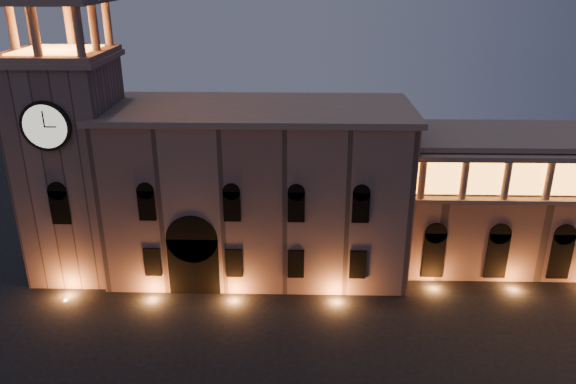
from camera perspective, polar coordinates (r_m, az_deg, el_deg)
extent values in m
cube|color=#856257|center=(58.29, -3.04, -0.03)|extent=(30.00, 12.00, 17.00)
cube|color=gray|center=(55.60, -3.22, 8.41)|extent=(30.80, 12.80, 0.60)
cube|color=black|center=(56.60, -9.45, -7.20)|extent=(5.00, 1.40, 6.00)
cylinder|color=black|center=(55.22, -9.64, -4.48)|extent=(5.00, 1.40, 5.00)
cube|color=orange|center=(56.53, -9.47, -7.48)|extent=(4.20, 0.20, 5.00)
cube|color=#856257|center=(60.77, -20.84, 1.96)|extent=(9.00, 9.00, 22.00)
cube|color=gray|center=(58.18, -22.36, 12.42)|extent=(9.80, 9.80, 0.50)
cylinder|color=black|center=(54.99, -23.41, 6.15)|extent=(4.60, 0.35, 4.60)
cylinder|color=beige|center=(54.87, -23.47, 6.11)|extent=(4.00, 0.12, 4.00)
cube|color=gray|center=(58.11, -22.43, 12.90)|extent=(9.40, 9.40, 0.50)
cube|color=orange|center=(58.07, -22.47, 13.19)|extent=(6.80, 6.80, 0.15)
cylinder|color=gray|center=(54.40, -24.35, 14.62)|extent=(0.76, 0.76, 4.20)
cylinder|color=gray|center=(52.92, -20.51, 15.00)|extent=(0.76, 0.76, 4.20)
cylinder|color=gray|center=(62.86, -24.68, 15.32)|extent=(0.76, 0.76, 4.20)
cylinder|color=gray|center=(61.35, -21.37, 15.68)|extent=(0.76, 0.76, 4.20)
cylinder|color=gray|center=(60.03, -17.88, 16.00)|extent=(0.76, 0.76, 4.20)
cylinder|color=gray|center=(59.46, -26.23, 14.80)|extent=(0.76, 0.76, 4.20)
cylinder|color=gray|center=(56.46, -19.11, 15.54)|extent=(0.76, 0.76, 4.20)
cube|color=gray|center=(57.69, -23.13, 17.54)|extent=(9.80, 9.80, 0.60)
cylinder|color=gray|center=(55.01, 13.48, 1.35)|extent=(0.70, 0.70, 4.00)
cylinder|color=gray|center=(55.99, 17.48, 1.29)|extent=(0.70, 0.70, 4.00)
cylinder|color=gray|center=(57.23, 21.33, 1.22)|extent=(0.70, 0.70, 4.00)
cylinder|color=gray|center=(58.72, 25.00, 1.16)|extent=(0.70, 0.70, 4.00)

